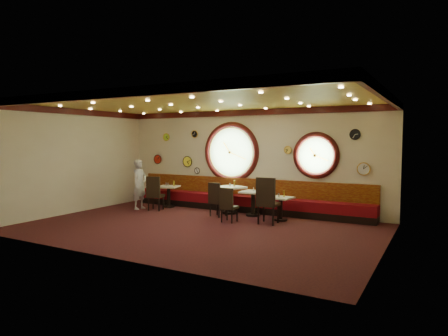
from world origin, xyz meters
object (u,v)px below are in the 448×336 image
at_px(condiment_c_bottle, 257,189).
at_px(waiter, 140,184).
at_px(table_a, 169,194).
at_px(condiment_a_pepper, 168,184).
at_px(condiment_a_salt, 166,184).
at_px(condiment_b_pepper, 230,185).
at_px(condiment_d_bottle, 284,194).
at_px(chair_b, 216,197).
at_px(condiment_b_salt, 230,185).
at_px(condiment_c_pepper, 254,190).
at_px(condiment_d_salt, 279,195).
at_px(condiment_d_pepper, 279,195).
at_px(table_c, 253,200).
at_px(condiment_a_bottle, 174,183).
at_px(chair_a, 155,191).
at_px(table_d, 281,206).
at_px(chair_c, 228,203).
at_px(chair_d, 267,198).
at_px(condiment_c_salt, 254,189).
at_px(table_b, 230,196).
at_px(condiment_b_bottle, 234,183).

height_order(condiment_c_bottle, waiter, waiter).
relative_size(table_a, condiment_a_pepper, 7.68).
height_order(condiment_a_salt, waiter, waiter).
xyz_separation_m(condiment_a_pepper, condiment_b_pepper, (2.36, -0.02, 0.11)).
bearing_deg(condiment_d_bottle, chair_b, -166.04).
bearing_deg(condiment_b_salt, condiment_c_pepper, -10.23).
xyz_separation_m(table_a, condiment_d_salt, (4.03, -0.29, 0.27)).
xyz_separation_m(condiment_d_pepper, condiment_c_bottle, (-0.84, 0.39, 0.10)).
xyz_separation_m(table_c, condiment_a_bottle, (-2.98, 0.15, 0.34)).
bearing_deg(condiment_b_salt, chair_a, -160.77).
bearing_deg(condiment_d_bottle, condiment_a_salt, 177.32).
bearing_deg(table_c, chair_b, -144.42).
relative_size(table_d, condiment_d_bottle, 3.89).
relative_size(condiment_a_pepper, condiment_b_pepper, 1.11).
xyz_separation_m(chair_c, condiment_a_bottle, (-2.78, 1.34, 0.26)).
xyz_separation_m(chair_a, chair_b, (2.23, 0.07, -0.05)).
height_order(chair_d, condiment_c_salt, chair_d).
bearing_deg(condiment_d_salt, condiment_c_salt, 159.43).
bearing_deg(chair_b, table_d, 20.13).
distance_m(table_c, condiment_d_bottle, 1.08).
bearing_deg(table_a, chair_c, -22.74).
relative_size(chair_a, condiment_d_salt, 6.10).
relative_size(condiment_c_pepper, waiter, 0.06).
distance_m(chair_c, condiment_c_salt, 1.32).
xyz_separation_m(chair_a, condiment_b_salt, (2.28, 0.80, 0.25)).
relative_size(table_d, waiter, 0.43).
relative_size(condiment_c_pepper, condiment_d_pepper, 0.82).
height_order(chair_a, condiment_c_bottle, chair_a).
relative_size(condiment_a_salt, condiment_d_bottle, 0.63).
relative_size(table_b, condiment_b_bottle, 5.48).
bearing_deg(table_d, chair_c, -141.08).
height_order(condiment_c_bottle, condiment_d_bottle, condiment_c_bottle).
relative_size(chair_b, chair_d, 0.80).
height_order(chair_a, condiment_a_bottle, chair_a).
height_order(chair_a, condiment_d_bottle, chair_a).
bearing_deg(chair_c, condiment_b_salt, 116.31).
height_order(chair_a, chair_b, chair_a).
height_order(condiment_d_pepper, condiment_c_bottle, condiment_c_bottle).
distance_m(chair_d, condiment_c_pepper, 1.15).
xyz_separation_m(chair_d, condiment_a_salt, (-4.05, 0.95, 0.05)).
distance_m(table_c, condiment_c_bottle, 0.37).
distance_m(condiment_a_pepper, waiter, 0.95).
relative_size(chair_b, condiment_b_bottle, 3.42).
distance_m(condiment_c_bottle, condiment_d_bottle, 0.97).
bearing_deg(condiment_a_pepper, condiment_b_pepper, -0.58).
xyz_separation_m(table_d, condiment_d_bottle, (0.06, 0.09, 0.33)).
relative_size(table_b, table_c, 1.35).
relative_size(table_b, condiment_c_salt, 10.10).
bearing_deg(chair_c, condiment_b_pepper, 115.58).
bearing_deg(condiment_a_pepper, waiter, -128.31).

